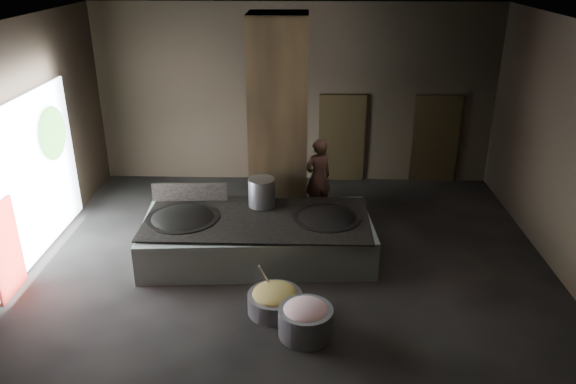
{
  "coord_description": "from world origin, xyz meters",
  "views": [
    {
      "loc": [
        0.26,
        -9.42,
        5.6
      ],
      "look_at": [
        -0.06,
        0.66,
        1.25
      ],
      "focal_mm": 35.0,
      "sensor_mm": 36.0,
      "label": 1
    }
  ],
  "objects_px": {
    "hearth_platform": "(258,238)",
    "veg_basin": "(275,303)",
    "wok_right": "(327,221)",
    "stock_pot": "(262,192)",
    "cook": "(318,178)",
    "wok_left": "(183,221)",
    "meat_basin": "(306,322)"
  },
  "relations": [
    {
      "from": "wok_left",
      "to": "wok_right",
      "type": "xyz_separation_m",
      "value": [
        2.8,
        0.1,
        0.0
      ]
    },
    {
      "from": "wok_right",
      "to": "meat_basin",
      "type": "xyz_separation_m",
      "value": [
        -0.4,
        -2.54,
        -0.51
      ]
    },
    {
      "from": "stock_pot",
      "to": "meat_basin",
      "type": "height_order",
      "value": "stock_pot"
    },
    {
      "from": "cook",
      "to": "wok_right",
      "type": "bearing_deg",
      "value": 68.01
    },
    {
      "from": "hearth_platform",
      "to": "meat_basin",
      "type": "xyz_separation_m",
      "value": [
        0.95,
        -2.49,
        -0.15
      ]
    },
    {
      "from": "wok_right",
      "to": "veg_basin",
      "type": "distance_m",
      "value": 2.22
    },
    {
      "from": "veg_basin",
      "to": "cook",
      "type": "bearing_deg",
      "value": 78.68
    },
    {
      "from": "wok_right",
      "to": "hearth_platform",
      "type": "bearing_deg",
      "value": -177.88
    },
    {
      "from": "hearth_platform",
      "to": "veg_basin",
      "type": "xyz_separation_m",
      "value": [
        0.44,
        -1.89,
        -0.22
      ]
    },
    {
      "from": "wok_right",
      "to": "stock_pot",
      "type": "bearing_deg",
      "value": 158.96
    },
    {
      "from": "hearth_platform",
      "to": "cook",
      "type": "bearing_deg",
      "value": 54.22
    },
    {
      "from": "wok_left",
      "to": "cook",
      "type": "relative_size",
      "value": 0.78
    },
    {
      "from": "wok_left",
      "to": "stock_pot",
      "type": "bearing_deg",
      "value": 21.8
    },
    {
      "from": "wok_right",
      "to": "veg_basin",
      "type": "height_order",
      "value": "wok_right"
    },
    {
      "from": "hearth_platform",
      "to": "wok_left",
      "type": "bearing_deg",
      "value": 177.99
    },
    {
      "from": "stock_pot",
      "to": "wok_right",
      "type": "bearing_deg",
      "value": -21.04
    },
    {
      "from": "cook",
      "to": "veg_basin",
      "type": "distance_m",
      "value": 3.98
    },
    {
      "from": "wok_left",
      "to": "stock_pot",
      "type": "relative_size",
      "value": 2.42
    },
    {
      "from": "stock_pot",
      "to": "meat_basin",
      "type": "bearing_deg",
      "value": -73.42
    },
    {
      "from": "wok_right",
      "to": "stock_pot",
      "type": "distance_m",
      "value": 1.44
    },
    {
      "from": "veg_basin",
      "to": "wok_right",
      "type": "bearing_deg",
      "value": 64.83
    },
    {
      "from": "cook",
      "to": "stock_pot",
      "type": "bearing_deg",
      "value": 24.09
    },
    {
      "from": "wok_left",
      "to": "cook",
      "type": "xyz_separation_m",
      "value": [
        2.66,
        2.0,
        0.15
      ]
    },
    {
      "from": "meat_basin",
      "to": "hearth_platform",
      "type": "bearing_deg",
      "value": 110.99
    },
    {
      "from": "cook",
      "to": "meat_basin",
      "type": "distance_m",
      "value": 4.49
    },
    {
      "from": "wok_left",
      "to": "wok_right",
      "type": "bearing_deg",
      "value": 2.05
    },
    {
      "from": "stock_pot",
      "to": "meat_basin",
      "type": "relative_size",
      "value": 0.67
    },
    {
      "from": "stock_pot",
      "to": "veg_basin",
      "type": "relative_size",
      "value": 0.63
    },
    {
      "from": "stock_pot",
      "to": "cook",
      "type": "height_order",
      "value": "cook"
    },
    {
      "from": "wok_right",
      "to": "stock_pot",
      "type": "height_order",
      "value": "stock_pot"
    },
    {
      "from": "veg_basin",
      "to": "stock_pot",
      "type": "bearing_deg",
      "value": 99.08
    },
    {
      "from": "wok_left",
      "to": "stock_pot",
      "type": "xyz_separation_m",
      "value": [
        1.5,
        0.6,
        0.38
      ]
    }
  ]
}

